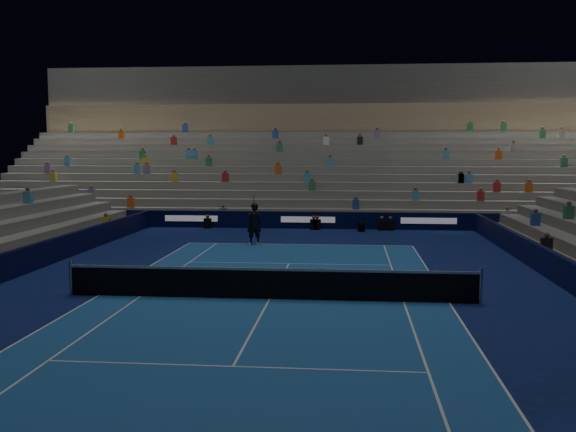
# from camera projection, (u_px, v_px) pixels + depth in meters

# --- Properties ---
(ground) EXTENTS (90.00, 90.00, 0.00)m
(ground) POSITION_uv_depth(u_px,v_px,m) (270.00, 299.00, 20.29)
(ground) COLOR #0E1B54
(ground) RESTS_ON ground
(court_surface) EXTENTS (10.97, 23.77, 0.01)m
(court_surface) POSITION_uv_depth(u_px,v_px,m) (270.00, 299.00, 20.29)
(court_surface) COLOR #1C569C
(court_surface) RESTS_ON ground
(sponsor_barrier_far) EXTENTS (44.00, 0.25, 1.00)m
(sponsor_barrier_far) POSITION_uv_depth(u_px,v_px,m) (308.00, 220.00, 38.57)
(sponsor_barrier_far) COLOR black
(sponsor_barrier_far) RESTS_ON ground
(grandstand_main) EXTENTS (44.00, 15.20, 11.20)m
(grandstand_main) POSITION_uv_depth(u_px,v_px,m) (316.00, 167.00, 47.59)
(grandstand_main) COLOR slate
(grandstand_main) RESTS_ON ground
(tennis_net) EXTENTS (12.90, 0.10, 1.10)m
(tennis_net) POSITION_uv_depth(u_px,v_px,m) (270.00, 283.00, 20.24)
(tennis_net) COLOR #B2B2B7
(tennis_net) RESTS_ON ground
(tennis_player) EXTENTS (0.88, 0.76, 2.05)m
(tennis_player) POSITION_uv_depth(u_px,v_px,m) (254.00, 224.00, 31.92)
(tennis_player) COLOR black
(tennis_player) RESTS_ON ground
(broadcast_camera) EXTENTS (0.42, 0.86, 0.54)m
(broadcast_camera) POSITION_uv_depth(u_px,v_px,m) (361.00, 226.00, 37.30)
(broadcast_camera) COLOR black
(broadcast_camera) RESTS_ON ground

